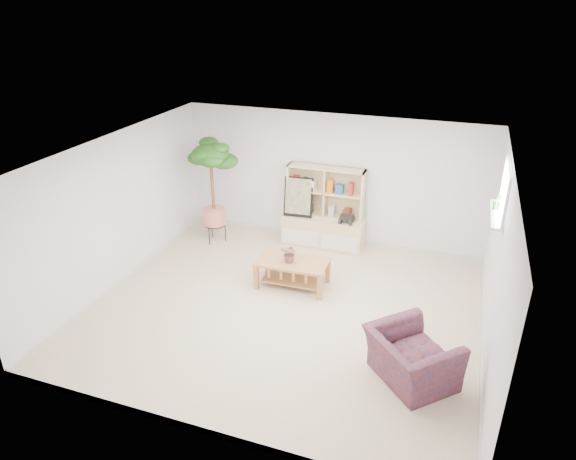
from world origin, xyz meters
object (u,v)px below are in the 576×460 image
(floor_tree, at_px, (213,193))
(armchair, at_px, (412,355))
(storage_unit, at_px, (324,208))
(coffee_table, at_px, (292,273))

(floor_tree, distance_m, armchair, 4.77)
(storage_unit, xyz_separation_m, floor_tree, (-1.95, -0.50, 0.23))
(floor_tree, bearing_deg, armchair, -33.79)
(storage_unit, bearing_deg, floor_tree, -165.59)
(floor_tree, bearing_deg, coffee_table, -29.05)
(storage_unit, distance_m, floor_tree, 2.03)
(storage_unit, distance_m, coffee_table, 1.63)
(armchair, bearing_deg, storage_unit, -11.87)
(coffee_table, relative_size, floor_tree, 0.56)
(coffee_table, bearing_deg, storage_unit, 85.96)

